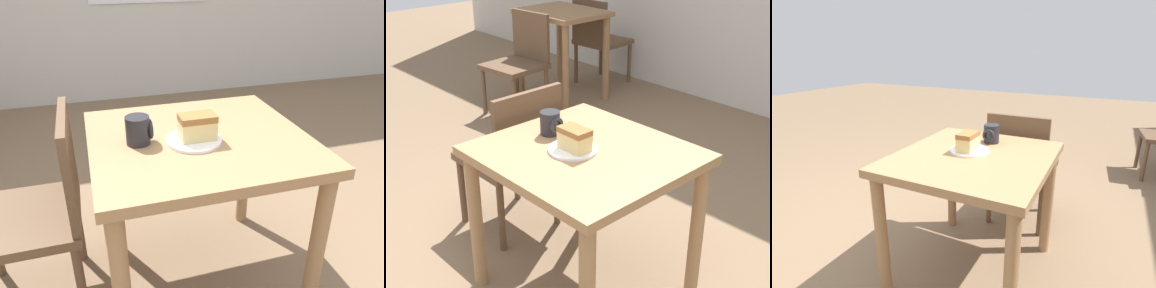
{
  "view_description": "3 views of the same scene",
  "coord_description": "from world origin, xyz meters",
  "views": [
    {
      "loc": [
        -0.5,
        -0.78,
        1.3
      ],
      "look_at": [
        -0.16,
        0.35,
        0.72
      ],
      "focal_mm": 35.0,
      "sensor_mm": 36.0,
      "label": 1
    },
    {
      "loc": [
        1.31,
        -0.93,
        1.65
      ],
      "look_at": [
        -0.09,
        0.38,
        0.76
      ],
      "focal_mm": 50.0,
      "sensor_mm": 36.0,
      "label": 2
    },
    {
      "loc": [
        1.18,
        1.03,
        1.22
      ],
      "look_at": [
        -0.14,
        0.37,
        0.74
      ],
      "focal_mm": 28.0,
      "sensor_mm": 36.0,
      "label": 3
    }
  ],
  "objects": [
    {
      "name": "cake_slice",
      "position": [
        -0.13,
        0.4,
        0.76
      ],
      "size": [
        0.13,
        0.08,
        0.09
      ],
      "color": "#E0C67F",
      "rests_on": "plate"
    },
    {
      "name": "dining_table_near",
      "position": [
        -0.11,
        0.44,
        0.59
      ],
      "size": [
        0.81,
        0.76,
        0.71
      ],
      "color": "#9E754C",
      "rests_on": "ground_plane"
    },
    {
      "name": "plate",
      "position": [
        -0.14,
        0.4,
        0.71
      ],
      "size": [
        0.21,
        0.21,
        0.01
      ],
      "color": "white",
      "rests_on": "dining_table_near"
    },
    {
      "name": "chair_near_window",
      "position": [
        -0.73,
        0.52,
        0.45
      ],
      "size": [
        0.42,
        0.42,
        0.82
      ],
      "rotation": [
        0.0,
        0.0,
        -1.57
      ],
      "color": "brown",
      "rests_on": "ground_plane"
    },
    {
      "name": "coffee_mug",
      "position": [
        -0.34,
        0.44,
        0.76
      ],
      "size": [
        0.1,
        0.09,
        0.1
      ],
      "color": "#232328",
      "rests_on": "dining_table_near"
    }
  ]
}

